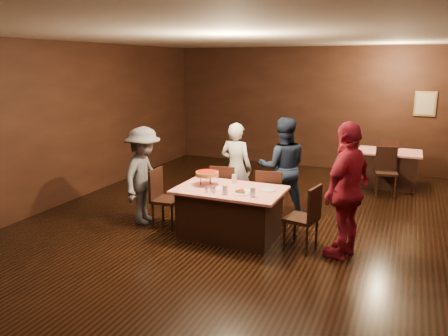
{
  "coord_description": "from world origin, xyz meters",
  "views": [
    {
      "loc": [
        1.93,
        -5.99,
        2.61
      ],
      "look_at": [
        -0.69,
        0.12,
        1.0
      ],
      "focal_mm": 35.0,
      "sensor_mm": 36.0,
      "label": 1
    }
  ],
  "objects": [
    {
      "name": "glass_back",
      "position": [
        -0.52,
        0.12,
        0.84
      ],
      "size": [
        0.08,
        0.08,
        0.14
      ],
      "primitive_type": "cylinder",
      "color": "silver",
      "rests_on": "main_table"
    },
    {
      "name": "pizza_stand",
      "position": [
        -0.87,
        -0.13,
        0.95
      ],
      "size": [
        0.38,
        0.38,
        0.22
      ],
      "color": "black",
      "rests_on": "main_table"
    },
    {
      "name": "room",
      "position": [
        0.0,
        0.01,
        2.14
      ],
      "size": [
        10.0,
        10.04,
        3.02
      ],
      "color": "black",
      "rests_on": "ground"
    },
    {
      "name": "glass_front_right",
      "position": [
        -0.02,
        -0.43,
        0.84
      ],
      "size": [
        0.08,
        0.08,
        0.14
      ],
      "primitive_type": "cylinder",
      "color": "silver",
      "rests_on": "main_table"
    },
    {
      "name": "chair_far_left",
      "position": [
        -0.87,
        0.57,
        0.47
      ],
      "size": [
        0.47,
        0.47,
        0.95
      ],
      "primitive_type": "cube",
      "rotation": [
        0.0,
        0.0,
        3.28
      ],
      "color": "black",
      "rests_on": "ground"
    },
    {
      "name": "diner_grey_knit",
      "position": [
        -2.01,
        -0.15,
        0.8
      ],
      "size": [
        0.69,
        1.09,
        1.61
      ],
      "primitive_type": "imported",
      "rotation": [
        0.0,
        0.0,
        1.66
      ],
      "color": "#545459",
      "rests_on": "ground"
    },
    {
      "name": "chair_back_far",
      "position": [
        1.57,
        4.41,
        0.47
      ],
      "size": [
        0.47,
        0.47,
        0.95
      ],
      "primitive_type": "cube",
      "rotation": [
        0.0,
        0.0,
        3.03
      ],
      "color": "black",
      "rests_on": "ground"
    },
    {
      "name": "napkin_left",
      "position": [
        -0.62,
        -0.23,
        0.77
      ],
      "size": [
        0.21,
        0.21,
        0.01
      ],
      "primitive_type": "cube",
      "rotation": [
        0.0,
        0.0,
        -0.35
      ],
      "color": "white",
      "rests_on": "main_table"
    },
    {
      "name": "diner_white_jacket",
      "position": [
        -0.82,
        0.96,
        0.8
      ],
      "size": [
        0.62,
        0.43,
        1.61
      ],
      "primitive_type": "imported",
      "rotation": [
        0.0,
        0.0,
        3.06
      ],
      "color": "beige",
      "rests_on": "ground"
    },
    {
      "name": "plate_empty",
      "position": [
        0.08,
        -0.03,
        0.78
      ],
      "size": [
        0.25,
        0.25,
        0.01
      ],
      "primitive_type": "cylinder",
      "color": "white",
      "rests_on": "main_table"
    },
    {
      "name": "glass_front_left",
      "position": [
        -0.42,
        -0.48,
        0.84
      ],
      "size": [
        0.08,
        0.08,
        0.14
      ],
      "primitive_type": "cylinder",
      "color": "silver",
      "rests_on": "main_table"
    },
    {
      "name": "condiments",
      "position": [
        -0.65,
        -0.46,
        0.82
      ],
      "size": [
        0.17,
        0.1,
        0.09
      ],
      "color": "silver",
      "rests_on": "main_table"
    },
    {
      "name": "chair_back_near",
      "position": [
        1.57,
        3.11,
        0.47
      ],
      "size": [
        0.48,
        0.48,
        0.95
      ],
      "primitive_type": "cube",
      "rotation": [
        0.0,
        0.0,
        0.16
      ],
      "color": "black",
      "rests_on": "ground"
    },
    {
      "name": "main_table",
      "position": [
        -0.47,
        -0.18,
        0.39
      ],
      "size": [
        1.6,
        1.0,
        0.77
      ],
      "primitive_type": "cube",
      "color": "red",
      "rests_on": "ground"
    },
    {
      "name": "chair_far_right",
      "position": [
        -0.07,
        0.57,
        0.47
      ],
      "size": [
        0.48,
        0.48,
        0.95
      ],
      "primitive_type": "cube",
      "rotation": [
        0.0,
        0.0,
        3.29
      ],
      "color": "black",
      "rests_on": "ground"
    },
    {
      "name": "diner_navy_hoodie",
      "position": [
        -0.01,
        1.08,
        0.86
      ],
      "size": [
        1.02,
        0.91,
        1.72
      ],
      "primitive_type": "imported",
      "rotation": [
        0.0,
        0.0,
        3.51
      ],
      "color": "#161F34",
      "rests_on": "ground"
    },
    {
      "name": "napkin_center",
      "position": [
        -0.17,
        -0.18,
        0.77
      ],
      "size": [
        0.19,
        0.19,
        0.01
      ],
      "primitive_type": "cube",
      "rotation": [
        0.0,
        0.0,
        0.21
      ],
      "color": "white",
      "rests_on": "main_table"
    },
    {
      "name": "plate_with_slice",
      "position": [
        -0.22,
        -0.36,
        0.8
      ],
      "size": [
        0.25,
        0.25,
        0.06
      ],
      "color": "white",
      "rests_on": "main_table"
    },
    {
      "name": "diner_red_shirt",
      "position": [
        1.23,
        -0.16,
        0.94
      ],
      "size": [
        0.8,
        1.19,
        1.88
      ],
      "primitive_type": "imported",
      "rotation": [
        0.0,
        0.0,
        -1.91
      ],
      "color": "maroon",
      "rests_on": "ground"
    },
    {
      "name": "chair_end_left",
      "position": [
        -1.57,
        -0.18,
        0.47
      ],
      "size": [
        0.44,
        0.44,
        0.95
      ],
      "primitive_type": "cube",
      "rotation": [
        0.0,
        0.0,
        1.63
      ],
      "color": "black",
      "rests_on": "ground"
    },
    {
      "name": "chair_end_right",
      "position": [
        0.63,
        -0.18,
        0.47
      ],
      "size": [
        0.49,
        0.49,
        0.95
      ],
      "primitive_type": "cube",
      "rotation": [
        0.0,
        0.0,
        -1.76
      ],
      "color": "black",
      "rests_on": "ground"
    },
    {
      "name": "back_table",
      "position": [
        1.57,
        3.81,
        0.39
      ],
      "size": [
        1.3,
        0.9,
        0.77
      ],
      "primitive_type": "cube",
      "color": "#BC0C0E",
      "rests_on": "ground"
    }
  ]
}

